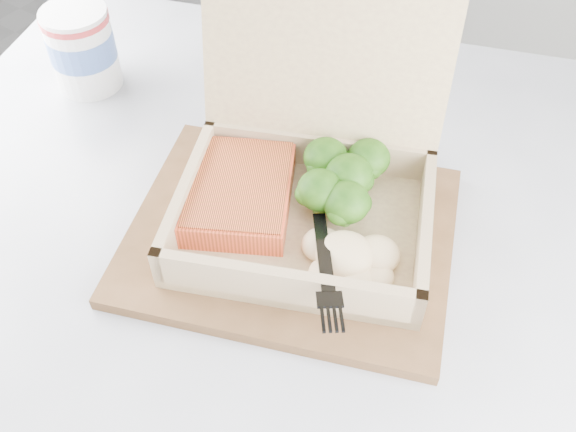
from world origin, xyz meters
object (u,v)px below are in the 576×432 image
Objects in this scene: serving_tray at (291,235)px; paper_cup at (82,46)px; cafe_table at (270,372)px; takeout_container at (311,164)px.

paper_cup is at bearing 169.30° from serving_tray.
paper_cup is at bearing 162.00° from cafe_table.
serving_tray reaches higher than cafe_table.
takeout_container is 0.34m from paper_cup.
serving_tray is 0.07m from takeout_container.
serving_tray is 0.36m from paper_cup.
paper_cup is (-0.35, 0.07, 0.05)m from serving_tray.
cafe_table is 3.59× the size of serving_tray.
takeout_container reaches higher than cafe_table.
takeout_container reaches higher than paper_cup.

